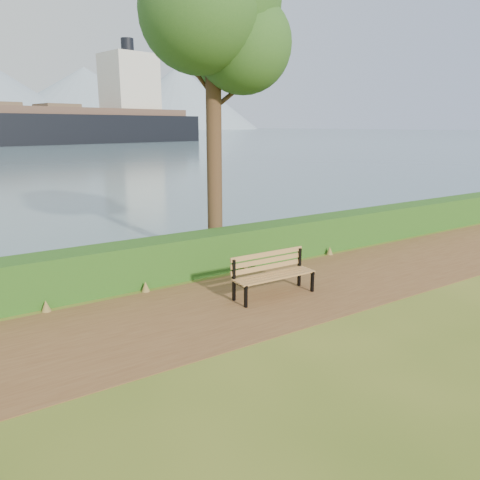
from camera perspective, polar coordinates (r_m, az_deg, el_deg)
ground at (r=9.47m, az=-0.39°, el=-8.63°), size 140.00×140.00×0.00m
path at (r=9.70m, az=-1.36°, el=-8.03°), size 40.00×3.40×0.01m
hedge at (r=11.46m, az=-7.48°, el=-2.08°), size 32.00×0.85×1.00m
bench at (r=10.16m, az=3.89°, el=-3.81°), size 1.90×0.60×0.94m
tree at (r=12.49m, az=-3.36°, el=26.17°), size 3.98×3.80×8.46m
cargo_ship at (r=99.61m, az=-24.31°, el=12.60°), size 79.52×27.55×23.87m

